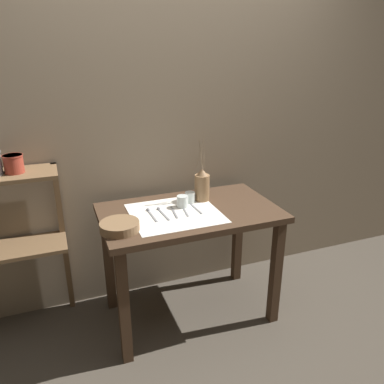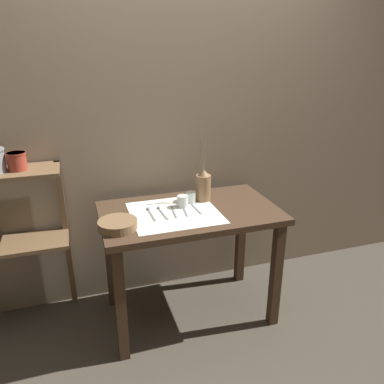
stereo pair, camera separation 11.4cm
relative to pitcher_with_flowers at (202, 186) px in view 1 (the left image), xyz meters
name	(u,v)px [view 1 (the left image)]	position (x,y,z in m)	size (l,w,h in m)	color
ground_plane	(190,312)	(-0.14, -0.13, -0.89)	(12.00, 12.00, 0.00)	#473F35
stone_wall_back	(167,133)	(-0.14, 0.32, 0.31)	(7.00, 0.06, 2.40)	gray
wooden_table	(190,228)	(-0.14, -0.13, -0.23)	(1.12, 0.66, 0.79)	#422D1E
wooden_shelf_unit	(13,223)	(-1.18, 0.15, -0.14)	(0.59, 0.29, 1.08)	brown
linen_cloth	(175,213)	(-0.24, -0.14, -0.10)	(0.54, 0.50, 0.00)	white
pitcher_with_flowers	(202,186)	(0.00, 0.00, 0.00)	(0.10, 0.10, 0.43)	olive
wooden_bowl	(120,226)	(-0.60, -0.26, -0.08)	(0.22, 0.22, 0.05)	brown
glass_tumbler_near	(182,201)	(-0.16, -0.07, -0.06)	(0.07, 0.07, 0.08)	silver
glass_tumbler_far	(190,197)	(-0.09, -0.01, -0.07)	(0.07, 0.07, 0.07)	silver
spoon_outer	(150,212)	(-0.39, -0.08, -0.10)	(0.02, 0.20, 0.02)	gray
spoon_inner	(160,211)	(-0.32, -0.09, -0.10)	(0.03, 0.20, 0.02)	gray
fork_outer	(174,212)	(-0.24, -0.13, -0.10)	(0.03, 0.18, 0.00)	gray
knife_center	(185,210)	(-0.17, -0.13, -0.10)	(0.04, 0.18, 0.00)	gray
fork_inner	(196,209)	(-0.09, -0.13, -0.10)	(0.02, 0.18, 0.00)	gray
metal_pot_small	(14,163)	(-1.12, 0.12, 0.24)	(0.11, 0.11, 0.11)	#9E3828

